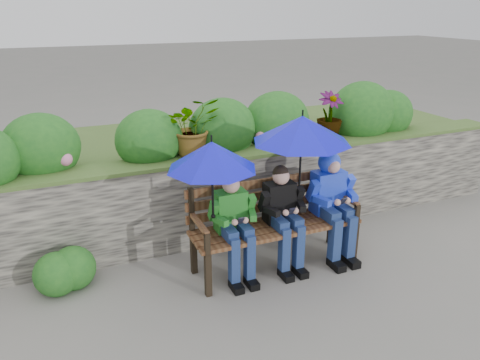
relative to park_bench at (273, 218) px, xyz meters
name	(u,v)px	position (x,y,z in m)	size (l,w,h in m)	color
ground	(244,267)	(-0.31, 0.04, -0.53)	(60.00, 60.00, 0.00)	slate
garden_backdrop	(191,168)	(-0.37, 1.66, 0.07)	(8.00, 2.87, 1.72)	#343230
park_bench	(273,218)	(0.00, 0.00, 0.00)	(1.77, 0.52, 0.94)	black
boy_left	(234,221)	(-0.47, -0.08, 0.09)	(0.46, 0.53, 1.09)	#1A661D
boy_middle	(283,212)	(0.08, -0.08, 0.09)	(0.47, 0.54, 1.09)	black
boy_right	(332,196)	(0.67, -0.07, 0.16)	(0.52, 0.63, 1.16)	#1E24E4
umbrella_left	(212,156)	(-0.69, -0.10, 0.79)	(0.85, 0.85, 0.82)	#0C0ED3
umbrella_right	(302,129)	(0.28, -0.03, 0.92)	(1.00, 1.00, 0.93)	#0C0ED3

